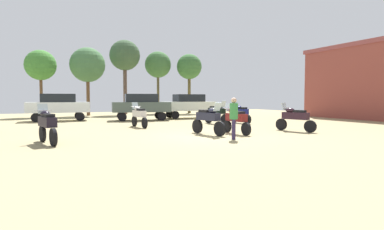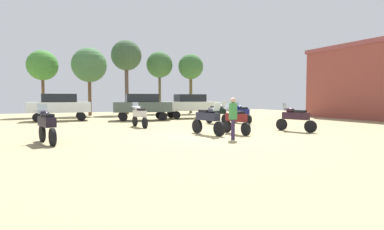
{
  "view_description": "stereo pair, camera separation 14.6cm",
  "coord_description": "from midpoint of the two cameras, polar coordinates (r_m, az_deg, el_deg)",
  "views": [
    {
      "loc": [
        -6.56,
        -11.99,
        1.72
      ],
      "look_at": [
        0.11,
        2.37,
        0.84
      ],
      "focal_mm": 28.77,
      "sensor_mm": 36.0,
      "label": 1
    },
    {
      "loc": [
        -6.43,
        -12.05,
        1.72
      ],
      "look_at": [
        0.11,
        2.37,
        0.84
      ],
      "focal_mm": 28.77,
      "sensor_mm": 36.0,
      "label": 2
    }
  ],
  "objects": [
    {
      "name": "tree_4",
      "position": [
        34.78,
        -5.92,
        9.19
      ],
      "size": [
        2.9,
        2.9,
        6.84
      ],
      "color": "#4D452A",
      "rests_on": "ground"
    },
    {
      "name": "tree_2",
      "position": [
        34.72,
        -0.1,
        8.85
      ],
      "size": [
        2.79,
        2.79,
        6.59
      ],
      "color": "brown",
      "rests_on": "ground"
    },
    {
      "name": "car_2",
      "position": [
        24.81,
        -23.18,
        1.71
      ],
      "size": [
        4.35,
        1.91,
        2.0
      ],
      "rotation": [
        0.0,
        0.0,
        1.54
      ],
      "color": "black",
      "rests_on": "ground"
    },
    {
      "name": "motorcycle_7",
      "position": [
        20.03,
        4.95,
        0.45
      ],
      "size": [
        0.75,
        2.24,
        1.51
      ],
      "rotation": [
        0.0,
        0.0,
        3.36
      ],
      "color": "black",
      "rests_on": "ground"
    },
    {
      "name": "motorcycle_2",
      "position": [
        18.08,
        -9.5,
        0.01
      ],
      "size": [
        0.63,
        2.14,
        1.44
      ],
      "rotation": [
        0.0,
        0.0,
        0.12
      ],
      "color": "black",
      "rests_on": "ground"
    },
    {
      "name": "car_1",
      "position": [
        23.68,
        -9.04,
        1.87
      ],
      "size": [
        4.53,
        2.46,
        2.0
      ],
      "rotation": [
        0.0,
        0.0,
        1.41
      ],
      "color": "black",
      "rests_on": "ground"
    },
    {
      "name": "motorcycle_3",
      "position": [
        16.41,
        18.81,
        -0.43
      ],
      "size": [
        0.85,
        2.13,
        1.45
      ],
      "rotation": [
        0.0,
        0.0,
        0.31
      ],
      "color": "black",
      "rests_on": "ground"
    },
    {
      "name": "car_3",
      "position": [
        25.92,
        -0.23,
        2.02
      ],
      "size": [
        4.38,
        2.0,
        2.0
      ],
      "rotation": [
        0.0,
        0.0,
        1.52
      ],
      "color": "black",
      "rests_on": "ground"
    },
    {
      "name": "tree_3",
      "position": [
        33.09,
        -11.95,
        10.63
      ],
      "size": [
        3.13,
        3.13,
        7.67
      ],
      "color": "brown",
      "rests_on": "ground"
    },
    {
      "name": "motorcycle_5",
      "position": [
        20.89,
        9.34,
        0.42
      ],
      "size": [
        0.62,
        2.1,
        1.44
      ],
      "rotation": [
        0.0,
        0.0,
        0.04
      ],
      "color": "black",
      "rests_on": "ground"
    },
    {
      "name": "ground_plane",
      "position": [
        13.77,
        3.97,
        -3.94
      ],
      "size": [
        44.0,
        52.0,
        0.02
      ],
      "color": "#9A8B62"
    },
    {
      "name": "person_2",
      "position": [
        12.63,
        7.95,
        -0.03
      ],
      "size": [
        0.46,
        0.46,
        1.71
      ],
      "rotation": [
        0.0,
        0.0,
        4.25
      ],
      "color": "#2E2346",
      "rests_on": "ground"
    },
    {
      "name": "motorcycle_4",
      "position": [
        12.57,
        -25.05,
        -1.56
      ],
      "size": [
        0.76,
        2.08,
        1.48
      ],
      "rotation": [
        0.0,
        0.0,
        0.25
      ],
      "color": "black",
      "rests_on": "ground"
    },
    {
      "name": "tree_5",
      "position": [
        31.45,
        -18.39,
        8.74
      ],
      "size": [
        3.3,
        3.3,
        6.51
      ],
      "color": "brown",
      "rests_on": "ground"
    },
    {
      "name": "motorcycle_6",
      "position": [
        14.62,
        8.37,
        -0.74
      ],
      "size": [
        0.62,
        2.14,
        1.44
      ],
      "rotation": [
        0.0,
        0.0,
        0.04
      ],
      "color": "black",
      "rests_on": "ground"
    },
    {
      "name": "tree_1",
      "position": [
        31.15,
        -25.87,
        8.23
      ],
      "size": [
        2.7,
        2.7,
        6.0
      ],
      "color": "brown",
      "rests_on": "ground"
    },
    {
      "name": "motorcycle_8",
      "position": [
        14.15,
        3.3,
        -0.71
      ],
      "size": [
        0.76,
        2.19,
        1.5
      ],
      "rotation": [
        0.0,
        0.0,
        3.38
      ],
      "color": "black",
      "rests_on": "ground"
    }
  ]
}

